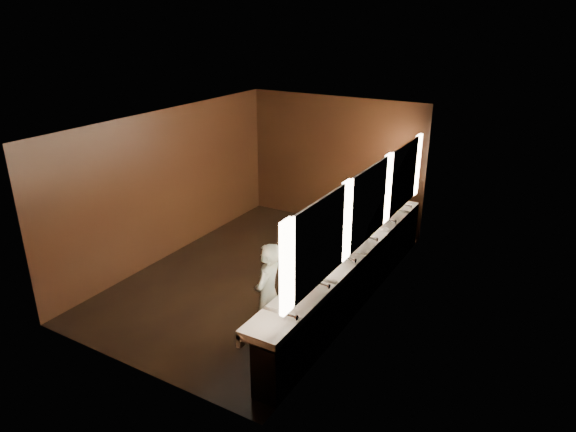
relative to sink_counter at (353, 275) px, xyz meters
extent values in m
plane|color=black|center=(-1.79, 0.00, -0.50)|extent=(6.00, 6.00, 0.00)
cube|color=#2D2D2B|center=(-1.79, 0.00, 2.30)|extent=(4.00, 6.00, 0.02)
cube|color=black|center=(-1.79, 3.00, 0.90)|extent=(4.00, 0.02, 2.80)
cube|color=black|center=(-1.79, -3.00, 0.90)|extent=(4.00, 0.02, 2.80)
cube|color=black|center=(-3.79, 0.00, 0.90)|extent=(0.02, 6.00, 2.80)
cube|color=black|center=(0.21, 0.00, 0.90)|extent=(0.02, 6.00, 2.80)
cube|color=black|center=(0.03, 0.00, -0.09)|extent=(0.36, 5.40, 0.81)
cube|color=silver|center=(-0.07, 0.00, 0.35)|extent=(0.55, 5.40, 0.12)
cube|color=silver|center=(-0.31, 0.00, 0.27)|extent=(0.06, 5.40, 0.18)
cylinder|color=silver|center=(0.12, -2.20, 0.49)|extent=(0.18, 0.04, 0.04)
cylinder|color=silver|center=(0.12, -1.32, 0.49)|extent=(0.18, 0.04, 0.04)
cylinder|color=silver|center=(0.12, -0.44, 0.49)|extent=(0.18, 0.04, 0.04)
cylinder|color=silver|center=(0.12, 0.44, 0.49)|extent=(0.18, 0.04, 0.04)
cylinder|color=silver|center=(0.12, 1.32, 0.49)|extent=(0.18, 0.04, 0.04)
cylinder|color=silver|center=(0.12, 2.20, 0.49)|extent=(0.18, 0.04, 0.04)
cube|color=#FFE2BF|center=(0.18, -2.40, 1.25)|extent=(0.06, 0.22, 1.15)
cube|color=white|center=(0.19, -1.60, 1.25)|extent=(0.03, 1.32, 1.15)
cube|color=#FFE2BF|center=(0.18, -0.80, 1.25)|extent=(0.06, 0.23, 1.15)
cube|color=white|center=(0.19, 0.00, 1.25)|extent=(0.03, 1.32, 1.15)
cube|color=#FFE2BF|center=(0.18, 0.80, 1.25)|extent=(0.06, 0.23, 1.15)
cube|color=white|center=(0.19, 1.60, 1.25)|extent=(0.03, 1.32, 1.15)
cube|color=#FFE2BF|center=(0.18, 2.40, 1.25)|extent=(0.06, 0.22, 1.15)
imported|color=#7DB2BA|center=(-0.59, -1.60, 0.27)|extent=(0.43, 0.60, 1.54)
cylinder|color=black|center=(-0.22, -0.40, -0.25)|extent=(0.35, 0.35, 0.50)
camera|label=1|loc=(2.77, -6.80, 3.90)|focal=32.00mm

